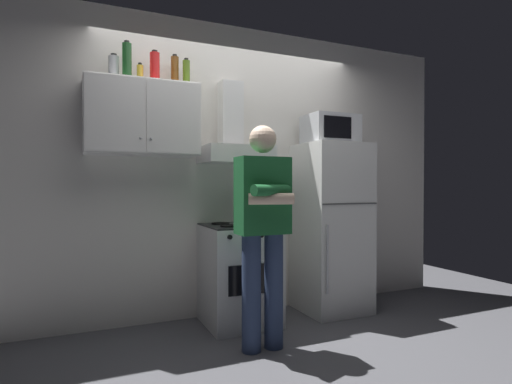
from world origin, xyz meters
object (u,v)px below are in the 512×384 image
Objects in this scene: bottle_beer_brown at (175,71)px; bottle_olive_oil at (186,73)px; bottle_spice_jar at (140,74)px; stove_oven at (239,274)px; cooking_pot at (258,216)px; bottle_soda_red at (155,67)px; range_hood at (234,142)px; bottle_canister_steel at (114,68)px; person_standing at (263,227)px; microwave at (330,130)px; refrigerator at (331,227)px; upper_cabinet at (142,119)px; bottle_wine_green at (127,61)px.

bottle_beer_brown is 1.13× the size of bottle_olive_oil.
bottle_olive_oil is at bearing -4.63° from bottle_spice_jar.
bottle_olive_oil reaches higher than stove_oven.
cooking_pot is at bearing -42.49° from stove_oven.
bottle_beer_brown is (0.29, 0.01, 0.05)m from bottle_spice_jar.
bottle_beer_brown is 1.01× the size of bottle_soda_red.
cooking_pot is 1.08× the size of bottle_beer_brown.
stove_oven is at bearing 137.51° from cooking_pot.
bottle_beer_brown is at bearing 175.50° from range_hood.
stove_oven is at bearing -8.79° from bottle_canister_steel.
person_standing is 0.52m from cooking_pot.
range_hood is 3.62× the size of bottle_canister_steel.
stove_oven is at bearing -178.85° from microwave.
bottle_spice_jar is (-0.81, 0.16, 1.69)m from stove_oven.
bottle_beer_brown reaches higher than refrigerator.
bottle_olive_oil is (0.58, -0.03, 0.01)m from bottle_canister_steel.
bottle_canister_steel reaches higher than cooking_pot.
person_standing is 7.91× the size of bottle_canister_steel.
refrigerator is at bearing 0.04° from stove_oven.
upper_cabinet reaches higher than stove_oven.
range_hood is 0.78m from bottle_beer_brown.
refrigerator is 2.34m from bottle_wine_green.
bottle_soda_red reaches higher than stove_oven.
bottle_wine_green is at bearing -33.45° from bottle_canister_steel.
cooking_pot is (-0.82, -0.12, 0.14)m from refrigerator.
refrigerator is at bearing -5.16° from bottle_spice_jar.
person_standing is 1.63m from bottle_spice_jar.
upper_cabinet is 0.44m from bottle_soda_red.
bottle_olive_oil is (-0.43, 0.13, 1.73)m from stove_oven.
cooking_pot is at bearing -11.50° from bottle_wine_green.
microwave is (0.95, 0.02, 1.31)m from stove_oven.
microwave is 1.93m from bottle_wine_green.
bottle_soda_red is (-0.18, -0.05, -0.00)m from bottle_beer_brown.
refrigerator is 5.55× the size of cooking_pot.
microwave is 1.54m from bottle_beer_brown.
range_hood is at bearing 86.09° from person_standing.
person_standing is at bearing -94.72° from stove_oven.
microwave is 2.32× the size of bottle_canister_steel.
range_hood is 2.80× the size of bottle_beer_brown.
bottle_canister_steel is at bearing 171.21° from stove_oven.
person_standing is (0.75, -0.73, -0.85)m from upper_cabinet.
bottle_wine_green is (-0.92, -0.03, 0.60)m from range_hood.
person_standing is at bearing -110.30° from cooking_pot.
person_standing is 10.26× the size of bottle_spice_jar.
stove_oven is 0.54m from cooking_pot.
range_hood is 1.25m from refrigerator.
bottle_beer_brown is at bearing 14.56° from bottle_soda_red.
upper_cabinet is 0.46m from bottle_wine_green.
range_hood reaches higher than stove_oven.
upper_cabinet is at bearing 165.27° from cooking_pot.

